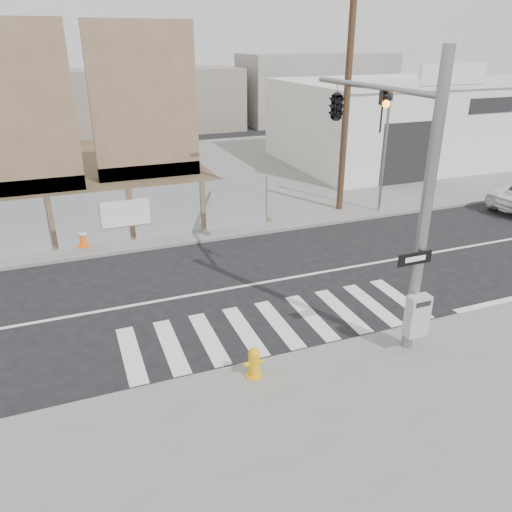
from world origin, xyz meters
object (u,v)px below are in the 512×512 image
object	(u,v)px
signal_pole	(362,140)
fire_hydrant	(254,362)
traffic_cone_d	(150,227)
auto_shop	(387,122)
traffic_cone_c	(83,237)

from	to	relation	value
signal_pole	fire_hydrant	distance (m)	6.39
traffic_cone_d	auto_shop	bearing A→B (deg)	25.77
fire_hydrant	traffic_cone_c	distance (m)	10.06
auto_shop	traffic_cone_d	xyz separation A→B (m)	(-16.10, -7.77, -2.05)
traffic_cone_d	fire_hydrant	bearing A→B (deg)	-86.58
signal_pole	traffic_cone_d	xyz separation A→B (m)	(-4.59, 7.24, -4.30)
signal_pole	traffic_cone_c	world-z (taller)	signal_pole
signal_pole	traffic_cone_d	size ratio (longest dim) A/B	9.38
auto_shop	traffic_cone_d	world-z (taller)	auto_shop
auto_shop	traffic_cone_d	size ratio (longest dim) A/B	16.08
signal_pole	traffic_cone_d	world-z (taller)	signal_pole
signal_pole	auto_shop	world-z (taller)	signal_pole
signal_pole	auto_shop	xyz separation A→B (m)	(11.50, 15.01, -2.25)
auto_shop	fire_hydrant	bearing A→B (deg)	-131.53
signal_pole	traffic_cone_d	bearing A→B (deg)	122.41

